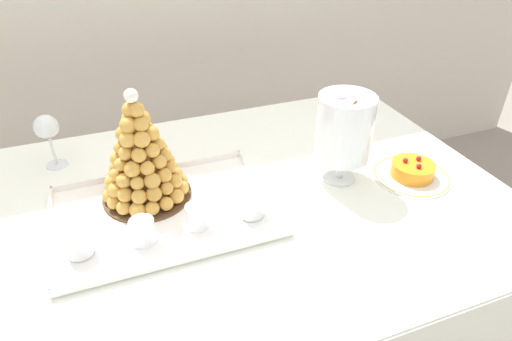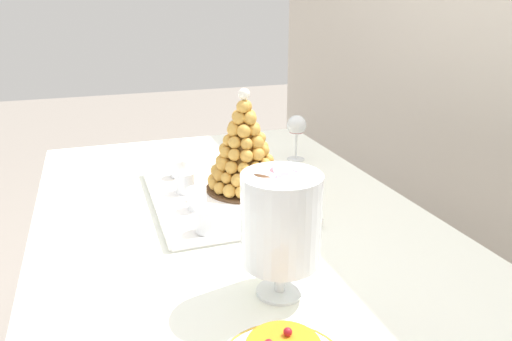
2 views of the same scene
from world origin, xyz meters
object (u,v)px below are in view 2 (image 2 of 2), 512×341
object	(u,v)px
dessert_cup_mid_left	(185,183)
dessert_cup_centre	(197,199)
serving_tray	(221,197)
croquembouche	(244,151)
wine_glass	(297,127)
dessert_cup_mid_right	(208,220)
dessert_cup_left	(180,168)
macaron_goblet	(281,220)

from	to	relation	value
dessert_cup_mid_left	dessert_cup_centre	bearing A→B (deg)	3.84
serving_tray	dessert_cup_mid_left	distance (m)	0.11
serving_tray	croquembouche	xyz separation A→B (m)	(-0.03, 0.08, 0.12)
serving_tray	wine_glass	world-z (taller)	wine_glass
dessert_cup_mid_left	dessert_cup_mid_right	distance (m)	0.26
serving_tray	dessert_cup_centre	world-z (taller)	dessert_cup_centre
dessert_cup_mid_right	wine_glass	xyz separation A→B (m)	(-0.45, 0.42, 0.08)
dessert_cup_left	dessert_cup_centre	bearing A→B (deg)	-0.40
croquembouche	macaron_goblet	size ratio (longest dim) A/B	1.15
dessert_cup_centre	wine_glass	size ratio (longest dim) A/B	0.37
dessert_cup_mid_right	macaron_goblet	size ratio (longest dim) A/B	0.24
croquembouche	dessert_cup_mid_left	distance (m)	0.19
croquembouche	dessert_cup_centre	bearing A→B (deg)	-60.39
dessert_cup_left	dessert_cup_centre	distance (m)	0.26
serving_tray	croquembouche	distance (m)	0.15
croquembouche	wine_glass	xyz separation A→B (m)	(-0.22, 0.26, -0.01)
dessert_cup_mid_left	dessert_cup_centre	distance (m)	0.13
serving_tray	dessert_cup_centre	size ratio (longest dim) A/B	9.11
dessert_cup_centre	wine_glass	distance (m)	0.53
macaron_goblet	dessert_cup_centre	bearing A→B (deg)	-170.58
dessert_cup_centre	dessert_cup_mid_right	distance (m)	0.13
wine_glass	croquembouche	bearing A→B (deg)	-49.39
dessert_cup_mid_left	wine_glass	world-z (taller)	wine_glass
macaron_goblet	wine_glass	xyz separation A→B (m)	(-0.73, 0.35, -0.04)
croquembouche	dessert_cup_left	distance (m)	0.25
dessert_cup_left	macaron_goblet	size ratio (longest dim) A/B	0.22
macaron_goblet	dessert_cup_mid_right	bearing A→B (deg)	-165.70
wine_glass	dessert_cup_centre	bearing A→B (deg)	-53.26
serving_tray	macaron_goblet	distance (m)	0.51
dessert_cup_left	croquembouche	bearing A→B (deg)	42.94
dessert_cup_left	dessert_cup_mid_right	xyz separation A→B (m)	(0.40, -0.00, 0.00)
wine_glass	macaron_goblet	bearing A→B (deg)	-25.48
dessert_cup_left	macaron_goblet	distance (m)	0.69
wine_glass	serving_tray	bearing A→B (deg)	-53.47
serving_tray	dessert_cup_left	size ratio (longest dim) A/B	9.25
dessert_cup_left	dessert_cup_centre	size ratio (longest dim) A/B	0.98
wine_glass	dessert_cup_left	bearing A→B (deg)	-83.13
serving_tray	wine_glass	bearing A→B (deg)	126.53
croquembouche	dessert_cup_mid_right	distance (m)	0.29
dessert_cup_left	wine_glass	distance (m)	0.43
dessert_cup_mid_left	dessert_cup_centre	xyz separation A→B (m)	(0.13, 0.01, -0.00)
dessert_cup_centre	macaron_goblet	bearing A→B (deg)	9.42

